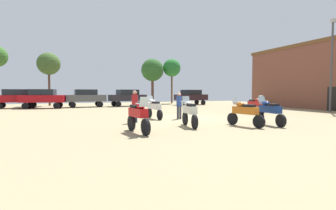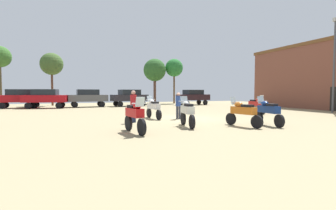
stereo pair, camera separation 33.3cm
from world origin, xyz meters
The scene contains 19 objects.
ground_plane centered at (0.00, 0.00, 0.01)m, with size 44.00×52.00×0.02m.
motorcycle_1 centered at (-1.53, -3.46, 0.75)m, with size 0.65×2.14×1.50m.
motorcycle_2 centered at (6.52, 1.11, 0.73)m, with size 0.62×2.08×1.46m.
motorcycle_3 centered at (2.55, -4.47, 0.75)m, with size 0.64×2.29×1.48m.
motorcycle_4 centered at (1.07, -4.37, 0.73)m, with size 0.75×2.18×1.45m.
motorcycle_5 centered at (-1.99, 0.64, 0.74)m, with size 0.62×2.19×1.46m.
motorcycle_6 centered at (-4.35, -4.38, 0.76)m, with size 0.66×2.14×1.51m.
car_1 centered at (7.91, 14.82, 1.19)m, with size 4.52×2.42×2.00m.
car_2 centered at (-9.64, 14.34, 1.19)m, with size 4.53×2.47×2.00m.
car_3 centered at (-12.25, 15.70, 1.19)m, with size 4.33×1.87×2.00m.
car_4 centered at (-5.36, 15.08, 1.19)m, with size 4.43×2.13×2.00m.
car_5 centered at (-0.55, 15.08, 1.19)m, with size 4.57×2.60×2.00m.
person_1 centered at (-0.58, -0.13, 0.99)m, with size 0.48×0.48×1.67m.
person_2 centered at (-3.64, -0.94, 1.07)m, with size 0.46×0.46×1.79m.
tree_2 centered at (7.18, 19.76, 5.31)m, with size 2.64×2.64×6.65m.
tree_3 centered at (-14.93, 19.67, 5.80)m, with size 2.49×2.49×7.10m.
tree_4 centered at (4.16, 19.81, 4.88)m, with size 3.26×3.26×6.54m.
tree_5 centered at (-9.41, 19.60, 5.19)m, with size 2.75×2.75×6.59m.
lamp_post centered at (13.38, -0.13, 4.31)m, with size 0.44×0.24×7.77m.
Camera 2 is at (-6.61, -14.30, 1.72)m, focal length 26.15 mm.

